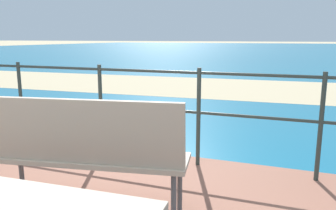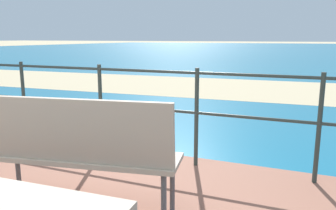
% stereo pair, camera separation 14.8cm
% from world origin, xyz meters
% --- Properties ---
extents(sea_water, '(90.00, 90.00, 0.01)m').
position_xyz_m(sea_water, '(0.00, 40.00, 0.01)').
color(sea_water, '#196B8E').
rests_on(sea_water, ground).
extents(beach_strip, '(54.12, 6.40, 0.01)m').
position_xyz_m(beach_strip, '(0.00, 8.57, 0.01)').
color(beach_strip, tan).
rests_on(beach_strip, ground).
extents(park_bench, '(1.57, 0.68, 0.94)m').
position_xyz_m(park_bench, '(0.09, 1.01, 0.62)').
color(park_bench, tan).
rests_on(park_bench, patio_paving).
extents(railing_fence, '(5.94, 0.04, 1.05)m').
position_xyz_m(railing_fence, '(0.00, 2.38, 0.71)').
color(railing_fence, '#2D3833').
rests_on(railing_fence, patio_paving).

